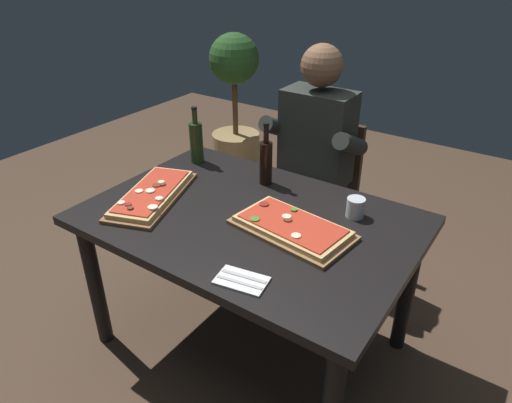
% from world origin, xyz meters
% --- Properties ---
extents(ground_plane, '(6.40, 6.40, 0.00)m').
position_xyz_m(ground_plane, '(0.00, 0.00, 0.00)').
color(ground_plane, '#4C3828').
extents(dining_table, '(1.40, 0.96, 0.74)m').
position_xyz_m(dining_table, '(0.00, 0.00, 0.64)').
color(dining_table, black).
rests_on(dining_table, ground_plane).
extents(pizza_rectangular_front, '(0.52, 0.33, 0.05)m').
position_xyz_m(pizza_rectangular_front, '(0.21, 0.00, 0.76)').
color(pizza_rectangular_front, olive).
rests_on(pizza_rectangular_front, dining_table).
extents(pizza_rectangular_left, '(0.40, 0.58, 0.05)m').
position_xyz_m(pizza_rectangular_left, '(-0.46, -0.12, 0.76)').
color(pizza_rectangular_left, brown).
rests_on(pizza_rectangular_left, dining_table).
extents(wine_bottle_dark, '(0.07, 0.07, 0.30)m').
position_xyz_m(wine_bottle_dark, '(-0.56, 0.31, 0.86)').
color(wine_bottle_dark, '#233819').
rests_on(wine_bottle_dark, dining_table).
extents(oil_bottle_amber, '(0.06, 0.06, 0.31)m').
position_xyz_m(oil_bottle_amber, '(-0.12, 0.30, 0.86)').
color(oil_bottle_amber, black).
rests_on(oil_bottle_amber, dining_table).
extents(tumbler_near_camera, '(0.08, 0.08, 0.09)m').
position_xyz_m(tumbler_near_camera, '(0.37, 0.26, 0.78)').
color(tumbler_near_camera, silver).
rests_on(tumbler_near_camera, dining_table).
extents(napkin_cutlery_set, '(0.20, 0.14, 0.01)m').
position_xyz_m(napkin_cutlery_set, '(0.23, -0.37, 0.74)').
color(napkin_cutlery_set, white).
rests_on(napkin_cutlery_set, dining_table).
extents(diner_chair, '(0.44, 0.44, 0.87)m').
position_xyz_m(diner_chair, '(-0.09, 0.86, 0.49)').
color(diner_chair, '#3D2B1E').
rests_on(diner_chair, ground_plane).
extents(seated_diner, '(0.53, 0.41, 1.33)m').
position_xyz_m(seated_diner, '(-0.09, 0.74, 0.74)').
color(seated_diner, '#23232D').
rests_on(seated_diner, ground_plane).
extents(potted_plant_corner, '(0.40, 0.40, 1.18)m').
position_xyz_m(potted_plant_corner, '(-1.21, 1.52, 0.59)').
color(potted_plant_corner, tan).
rests_on(potted_plant_corner, ground_plane).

